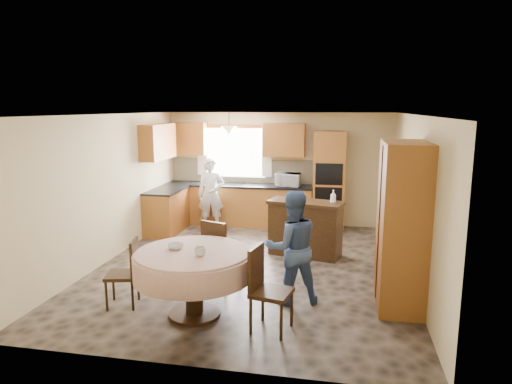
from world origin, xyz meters
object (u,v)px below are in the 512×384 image
object	(u,v)px
cupboard	(402,225)
person_dining	(292,247)
chair_left	(127,269)
oven_tower	(329,181)
chair_back	(219,251)
person_sink	(211,194)
sideboard	(305,230)
chair_right	(265,284)
dining_table	(193,266)

from	to	relation	value
cupboard	person_dining	bearing A→B (deg)	-170.40
chair_left	oven_tower	bearing A→B (deg)	137.96
chair_left	chair_back	distance (m)	1.31
chair_left	person_sink	bearing A→B (deg)	167.23
chair_back	sideboard	bearing A→B (deg)	-103.09
sideboard	chair_right	bearing A→B (deg)	-81.18
sideboard	dining_table	size ratio (longest dim) A/B	0.87
oven_tower	person_sink	world-z (taller)	oven_tower
oven_tower	cupboard	xyz separation A→B (m)	(1.07, -3.69, 0.03)
sideboard	chair_right	xyz separation A→B (m)	(-0.23, -2.87, 0.10)
chair_back	person_sink	bearing A→B (deg)	-52.36
sideboard	chair_left	bearing A→B (deg)	-116.45
cupboard	chair_left	bearing A→B (deg)	-168.00
person_dining	oven_tower	bearing A→B (deg)	-117.28
chair_left	sideboard	bearing A→B (deg)	127.28
oven_tower	chair_left	bearing A→B (deg)	-119.16
cupboard	person_dining	size ratio (longest dim) A/B	1.41
oven_tower	dining_table	xyz separation A→B (m)	(-1.51, -4.56, -0.40)
sideboard	chair_back	bearing A→B (deg)	-108.98
cupboard	sideboard	bearing A→B (deg)	128.01
oven_tower	chair_right	distance (m)	4.81
chair_right	sideboard	bearing A→B (deg)	7.08
dining_table	person_sink	size ratio (longest dim) A/B	0.96
cupboard	dining_table	bearing A→B (deg)	-161.25
cupboard	chair_back	world-z (taller)	cupboard
dining_table	chair_back	size ratio (longest dim) A/B	1.45
cupboard	person_dining	distance (m)	1.48
sideboard	person_dining	distance (m)	2.07
dining_table	chair_right	distance (m)	0.97
oven_tower	chair_left	xyz separation A→B (m)	(-2.48, -4.44, -0.56)
dining_table	chair_right	size ratio (longest dim) A/B	1.46
chair_back	person_sink	size ratio (longest dim) A/B	0.66
sideboard	person_dining	xyz separation A→B (m)	(-0.01, -2.05, 0.31)
dining_table	chair_right	world-z (taller)	chair_right
chair_right	person_dining	size ratio (longest dim) A/B	0.66
chair_right	person_sink	size ratio (longest dim) A/B	0.65
chair_left	person_dining	bearing A→B (deg)	90.69
person_sink	person_dining	bearing A→B (deg)	-72.55
dining_table	oven_tower	bearing A→B (deg)	71.65
oven_tower	chair_right	world-z (taller)	oven_tower
sideboard	chair_right	distance (m)	2.88
person_sink	person_dining	size ratio (longest dim) A/B	1.00
sideboard	person_sink	xyz separation A→B (m)	(-2.14, 1.37, 0.31)
oven_tower	person_sink	distance (m)	2.55
dining_table	chair_left	distance (m)	0.98
sideboard	chair_left	world-z (taller)	sideboard
dining_table	chair_back	world-z (taller)	chair_back
chair_left	chair_back	size ratio (longest dim) A/B	0.89
sideboard	person_dining	bearing A→B (deg)	-76.86
oven_tower	dining_table	bearing A→B (deg)	-108.35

